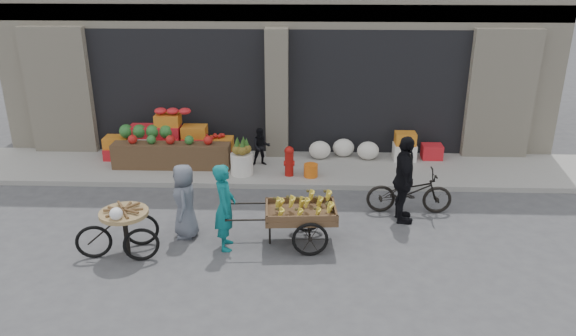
{
  "coord_description": "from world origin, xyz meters",
  "views": [
    {
      "loc": [
        0.75,
        -8.49,
        5.06
      ],
      "look_at": [
        0.4,
        1.53,
        1.1
      ],
      "focal_mm": 35.0,
      "sensor_mm": 36.0,
      "label": 1
    }
  ],
  "objects_px": {
    "fire_hydrant": "(289,160)",
    "bicycle": "(409,192)",
    "pineapple_bin": "(242,164)",
    "vendor_grey": "(185,201)",
    "cyclist": "(404,180)",
    "seated_person": "(261,147)",
    "banana_cart": "(298,211)",
    "tricycle_cart": "(125,225)",
    "vendor_woman": "(225,207)",
    "orange_bucket": "(311,170)"
  },
  "relations": [
    {
      "from": "fire_hydrant",
      "to": "cyclist",
      "type": "xyz_separation_m",
      "value": [
        2.28,
        -2.0,
        0.37
      ]
    },
    {
      "from": "orange_bucket",
      "to": "vendor_grey",
      "type": "xyz_separation_m",
      "value": [
        -2.33,
        -2.71,
        0.44
      ]
    },
    {
      "from": "fire_hydrant",
      "to": "banana_cart",
      "type": "xyz_separation_m",
      "value": [
        0.26,
        -2.98,
        0.16
      ]
    },
    {
      "from": "tricycle_cart",
      "to": "orange_bucket",
      "type": "bearing_deg",
      "value": 31.71
    },
    {
      "from": "seated_person",
      "to": "bicycle",
      "type": "distance_m",
      "value": 3.9
    },
    {
      "from": "fire_hydrant",
      "to": "seated_person",
      "type": "xyz_separation_m",
      "value": [
        -0.7,
        0.65,
        0.08
      ]
    },
    {
      "from": "pineapple_bin",
      "to": "vendor_grey",
      "type": "xyz_separation_m",
      "value": [
        -0.73,
        -2.81,
        0.34
      ]
    },
    {
      "from": "vendor_woman",
      "to": "orange_bucket",
      "type": "bearing_deg",
      "value": -32.05
    },
    {
      "from": "vendor_grey",
      "to": "cyclist",
      "type": "bearing_deg",
      "value": 91.47
    },
    {
      "from": "fire_hydrant",
      "to": "tricycle_cart",
      "type": "height_order",
      "value": "tricycle_cart"
    },
    {
      "from": "bicycle",
      "to": "orange_bucket",
      "type": "bearing_deg",
      "value": 52.6
    },
    {
      "from": "vendor_woman",
      "to": "tricycle_cart",
      "type": "xyz_separation_m",
      "value": [
        -1.71,
        -0.31,
        -0.23
      ]
    },
    {
      "from": "seated_person",
      "to": "tricycle_cart",
      "type": "bearing_deg",
      "value": -126.22
    },
    {
      "from": "fire_hydrant",
      "to": "tricycle_cart",
      "type": "xyz_separation_m",
      "value": [
        -2.73,
        -3.48,
        0.06
      ]
    },
    {
      "from": "fire_hydrant",
      "to": "seated_person",
      "type": "height_order",
      "value": "seated_person"
    },
    {
      "from": "orange_bucket",
      "to": "banana_cart",
      "type": "bearing_deg",
      "value": -94.65
    },
    {
      "from": "pineapple_bin",
      "to": "banana_cart",
      "type": "xyz_separation_m",
      "value": [
        1.36,
        -3.03,
        0.29
      ]
    },
    {
      "from": "fire_hydrant",
      "to": "vendor_grey",
      "type": "relative_size",
      "value": 0.5
    },
    {
      "from": "cyclist",
      "to": "vendor_grey",
      "type": "bearing_deg",
      "value": 101.03
    },
    {
      "from": "banana_cart",
      "to": "vendor_grey",
      "type": "distance_m",
      "value": 2.1
    },
    {
      "from": "orange_bucket",
      "to": "tricycle_cart",
      "type": "xyz_separation_m",
      "value": [
        -3.23,
        -3.43,
        0.3
      ]
    },
    {
      "from": "fire_hydrant",
      "to": "bicycle",
      "type": "xyz_separation_m",
      "value": [
        2.48,
        -1.6,
        -0.05
      ]
    },
    {
      "from": "seated_person",
      "to": "vendor_woman",
      "type": "height_order",
      "value": "vendor_woman"
    },
    {
      "from": "orange_bucket",
      "to": "tricycle_cart",
      "type": "distance_m",
      "value": 4.73
    },
    {
      "from": "pineapple_bin",
      "to": "orange_bucket",
      "type": "bearing_deg",
      "value": -3.58
    },
    {
      "from": "banana_cart",
      "to": "tricycle_cart",
      "type": "distance_m",
      "value": 3.04
    },
    {
      "from": "pineapple_bin",
      "to": "bicycle",
      "type": "relative_size",
      "value": 0.3
    },
    {
      "from": "fire_hydrant",
      "to": "orange_bucket",
      "type": "relative_size",
      "value": 2.22
    },
    {
      "from": "pineapple_bin",
      "to": "vendor_grey",
      "type": "bearing_deg",
      "value": -104.52
    },
    {
      "from": "fire_hydrant",
      "to": "tricycle_cart",
      "type": "bearing_deg",
      "value": -128.15
    },
    {
      "from": "fire_hydrant",
      "to": "vendor_grey",
      "type": "bearing_deg",
      "value": -123.52
    },
    {
      "from": "banana_cart",
      "to": "vendor_woman",
      "type": "relative_size",
      "value": 1.39
    },
    {
      "from": "seated_person",
      "to": "vendor_grey",
      "type": "relative_size",
      "value": 0.65
    },
    {
      "from": "fire_hydrant",
      "to": "cyclist",
      "type": "bearing_deg",
      "value": -41.14
    },
    {
      "from": "tricycle_cart",
      "to": "vendor_woman",
      "type": "bearing_deg",
      "value": -4.55
    },
    {
      "from": "banana_cart",
      "to": "bicycle",
      "type": "distance_m",
      "value": 2.63
    },
    {
      "from": "orange_bucket",
      "to": "tricycle_cart",
      "type": "relative_size",
      "value": 0.22
    },
    {
      "from": "cyclist",
      "to": "tricycle_cart",
      "type": "bearing_deg",
      "value": 107.02
    },
    {
      "from": "orange_bucket",
      "to": "seated_person",
      "type": "relative_size",
      "value": 0.34
    },
    {
      "from": "orange_bucket",
      "to": "vendor_woman",
      "type": "relative_size",
      "value": 0.2
    },
    {
      "from": "fire_hydrant",
      "to": "orange_bucket",
      "type": "bearing_deg",
      "value": -5.71
    },
    {
      "from": "fire_hydrant",
      "to": "banana_cart",
      "type": "relative_size",
      "value": 0.32
    },
    {
      "from": "seated_person",
      "to": "vendor_woman",
      "type": "xyz_separation_m",
      "value": [
        -0.33,
        -3.82,
        0.21
      ]
    },
    {
      "from": "pineapple_bin",
      "to": "seated_person",
      "type": "height_order",
      "value": "seated_person"
    },
    {
      "from": "fire_hydrant",
      "to": "bicycle",
      "type": "bearing_deg",
      "value": -32.71
    },
    {
      "from": "seated_person",
      "to": "vendor_grey",
      "type": "distance_m",
      "value": 3.59
    },
    {
      "from": "fire_hydrant",
      "to": "bicycle",
      "type": "height_order",
      "value": "bicycle"
    },
    {
      "from": "banana_cart",
      "to": "cyclist",
      "type": "bearing_deg",
      "value": 22.01
    },
    {
      "from": "vendor_woman",
      "to": "tricycle_cart",
      "type": "distance_m",
      "value": 1.75
    },
    {
      "from": "banana_cart",
      "to": "tricycle_cart",
      "type": "height_order",
      "value": "tricycle_cart"
    }
  ]
}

